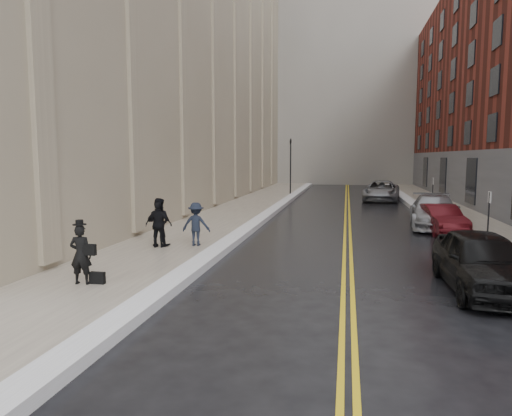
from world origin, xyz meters
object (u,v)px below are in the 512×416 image
at_px(car_silver_near, 434,211).
at_px(pedestrian_a, 159,222).
at_px(car_black, 482,261).
at_px(pedestrian_c, 159,225).
at_px(car_maroon, 441,219).
at_px(car_silver_far, 381,191).
at_px(pedestrian_main, 81,254).
at_px(pedestrian_b, 196,224).

xyz_separation_m(car_silver_near, pedestrian_a, (-11.45, -7.99, 0.26)).
relative_size(car_black, pedestrian_c, 2.77).
bearing_deg(car_silver_near, car_maroon, -84.12).
bearing_deg(car_maroon, car_silver_far, 88.23).
bearing_deg(pedestrian_a, pedestrian_main, 89.31).
bearing_deg(car_silver_far, pedestrian_c, -106.36).
distance_m(pedestrian_a, pedestrian_c, 0.30).
relative_size(car_black, car_maroon, 1.18).
relative_size(car_silver_near, pedestrian_c, 3.25).
xyz_separation_m(pedestrian_main, pedestrian_b, (1.30, 5.75, 0.03)).
relative_size(car_maroon, car_silver_far, 0.70).
height_order(car_silver_far, pedestrian_b, pedestrian_b).
bearing_deg(pedestrian_c, pedestrian_main, 83.69).
height_order(car_silver_near, pedestrian_main, pedestrian_main).
distance_m(car_maroon, pedestrian_main, 16.29).
relative_size(car_silver_far, pedestrian_a, 3.16).
xyz_separation_m(car_black, car_maroon, (0.83, 9.77, -0.14)).
bearing_deg(pedestrian_b, car_silver_near, -146.69).
bearing_deg(car_maroon, pedestrian_b, -157.12).
distance_m(car_maroon, pedestrian_c, 13.09).
height_order(car_black, pedestrian_c, pedestrian_c).
height_order(car_black, car_silver_far, car_black).
xyz_separation_m(pedestrian_a, pedestrian_b, (1.39, 0.35, -0.09)).
distance_m(pedestrian_main, pedestrian_a, 5.40).
relative_size(car_maroon, pedestrian_a, 2.20).
xyz_separation_m(pedestrian_b, pedestrian_c, (-1.27, -0.62, 0.03)).
height_order(pedestrian_b, pedestrian_c, pedestrian_c).
distance_m(car_maroon, car_silver_near, 1.72).
bearing_deg(pedestrian_b, pedestrian_a, 10.24).
height_order(car_black, car_silver_near, car_black).
xyz_separation_m(car_maroon, pedestrian_b, (-10.06, -5.93, 0.32)).
height_order(car_silver_far, pedestrian_a, pedestrian_a).
xyz_separation_m(car_silver_far, pedestrian_main, (-9.76, -27.32, 0.15)).
height_order(car_black, pedestrian_a, pedestrian_a).
xyz_separation_m(car_maroon, car_silver_near, (0.00, 1.72, 0.14)).
xyz_separation_m(car_black, pedestrian_b, (-9.23, 3.85, 0.17)).
bearing_deg(car_black, car_maroon, 84.18).
distance_m(car_silver_near, pedestrian_b, 12.64).
bearing_deg(car_black, pedestrian_main, -170.74).
bearing_deg(pedestrian_main, pedestrian_a, -97.15).
bearing_deg(car_silver_near, pedestrian_b, -136.90).
relative_size(car_maroon, pedestrian_c, 2.36).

